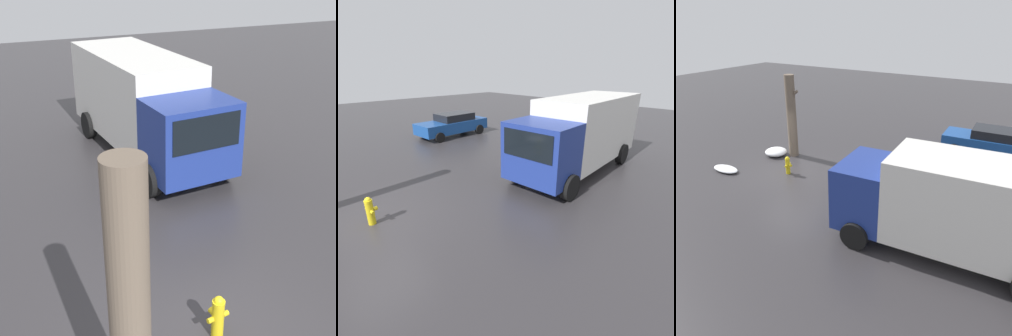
# 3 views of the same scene
# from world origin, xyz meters

# --- Properties ---
(ground_plane) EXTENTS (60.00, 60.00, 0.00)m
(ground_plane) POSITION_xyz_m (0.00, 0.00, 0.00)
(ground_plane) COLOR #333033
(fire_hydrant) EXTENTS (0.32, 0.41, 0.84)m
(fire_hydrant) POSITION_xyz_m (0.00, 0.00, 0.43)
(fire_hydrant) COLOR yellow
(fire_hydrant) RESTS_ON ground_plane
(tree_trunk) EXTENTS (0.73, 0.48, 4.11)m
(tree_trunk) POSITION_xyz_m (-1.20, 1.89, 2.07)
(tree_trunk) COLOR #6B5B4C
(tree_trunk) RESTS_ON ground_plane
(delivery_truck) EXTENTS (7.24, 2.98, 3.04)m
(delivery_truck) POSITION_xyz_m (7.94, -1.71, 1.66)
(delivery_truck) COLOR navy
(delivery_truck) RESTS_ON ground_plane
(parked_car) EXTENTS (4.58, 2.13, 1.42)m
(parked_car) POSITION_xyz_m (7.46, 7.21, 0.74)
(parked_car) COLOR #194793
(parked_car) RESTS_ON ground_plane
(snow_pile_by_hydrant) EXTENTS (1.42, 0.68, 0.19)m
(snow_pile_by_hydrant) POSITION_xyz_m (-2.69, -1.31, 0.10)
(snow_pile_by_hydrant) COLOR white
(snow_pile_by_hydrant) RESTS_ON ground_plane
(snow_pile_curbside) EXTENTS (1.13, 1.10, 0.38)m
(snow_pile_curbside) POSITION_xyz_m (-1.98, 1.38, 0.19)
(snow_pile_curbside) COLOR white
(snow_pile_curbside) RESTS_ON ground_plane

